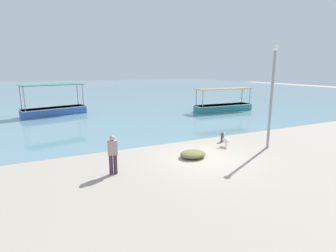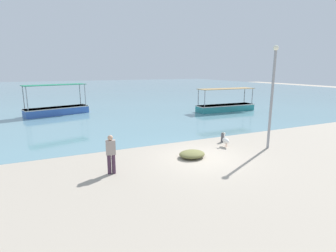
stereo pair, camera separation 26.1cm
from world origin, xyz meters
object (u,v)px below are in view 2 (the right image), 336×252
Objects in this scene: fishing_boat_outer at (57,109)px; fisherman_standing at (111,153)px; lamp_post at (272,92)px; net_pile at (192,154)px; fishing_boat_far_right at (225,106)px; mooring_bollard at (223,137)px; pelican at (226,140)px.

fisherman_standing is at bearing -84.81° from fishing_boat_outer.
lamp_post is 4.20× the size of net_pile.
fishing_boat_far_right reaches higher than fisherman_standing.
mooring_bollard is at bearing -127.40° from fishing_boat_far_right.
fishing_boat_far_right is 3.81× the size of fisherman_standing.
fisherman_standing reaches higher than mooring_bollard.
pelican is at bearing 17.65° from net_pile.
lamp_post reaches higher than fishing_boat_far_right.
fishing_boat_far_right is 12.26m from mooring_bollard.
fisherman_standing is at bearing -141.14° from fishing_boat_far_right.
fishing_boat_outer is 7.52× the size of pelican.
pelican is (-7.86, -10.60, -0.13)m from fishing_boat_far_right.
pelican is 0.48× the size of fisherman_standing.
fishing_boat_far_right is at bearing 53.44° from pelican.
fishing_boat_outer is at bearing 121.61° from lamp_post.
pelican is (8.35, -15.61, -0.18)m from fishing_boat_outer.
lamp_post is at bearing 0.18° from fisherman_standing.
fishing_boat_outer is 17.71m from pelican.
fisherman_standing is (-7.24, -2.09, 0.59)m from mooring_bollard.
fishing_boat_outer is 16.92m from fisherman_standing.
net_pile is (-2.70, -0.86, -0.20)m from pelican.
mooring_bollard is at bearing 127.51° from lamp_post.
fishing_boat_outer reaches higher than fisherman_standing.
net_pile is (-10.56, -11.45, -0.33)m from fishing_boat_far_right.
net_pile is (5.66, -16.47, -0.38)m from fishing_boat_outer.
mooring_bollard is at bearing -59.28° from fishing_boat_outer.
fishing_boat_outer is 3.59× the size of fisherman_standing.
lamp_post is at bearing -58.39° from fishing_boat_outer.
fisherman_standing is 4.21m from net_pile.
fishing_boat_far_right is 1.06× the size of fishing_boat_outer.
fisherman_standing is (-6.82, -1.23, 0.53)m from pelican.
fishing_boat_far_right is at bearing -17.18° from fishing_boat_outer.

